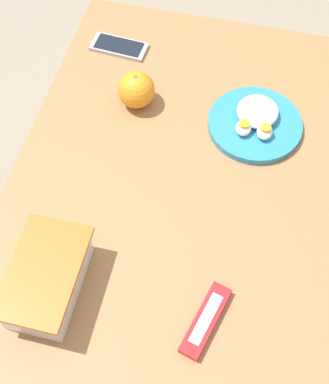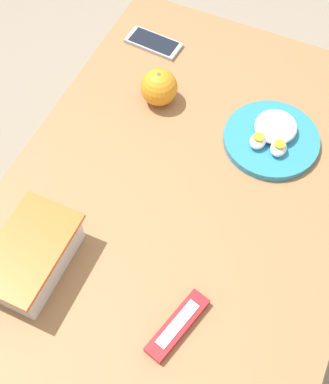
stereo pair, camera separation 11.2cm
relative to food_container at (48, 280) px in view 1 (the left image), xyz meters
name	(u,v)px [view 1 (the left image)]	position (x,y,z in m)	size (l,w,h in m)	color
ground_plane	(176,307)	(0.28, -0.20, -0.81)	(10.00, 10.00, 0.00)	gray
table	(182,209)	(0.28, -0.20, -0.13)	(1.09, 0.76, 0.77)	#996B42
food_container	(48,280)	(0.00, 0.00, 0.00)	(0.21, 0.13, 0.09)	white
orange_fruit	(136,90)	(0.49, -0.04, 0.01)	(0.09, 0.09, 0.09)	orange
rice_plate	(255,121)	(0.49, -0.33, -0.02)	(0.22, 0.22, 0.05)	teal
candy_bar	(206,320)	(0.00, -0.31, -0.03)	(0.15, 0.08, 0.02)	red
cell_phone	(119,47)	(0.66, 0.05, -0.03)	(0.07, 0.15, 0.01)	#ADADB2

